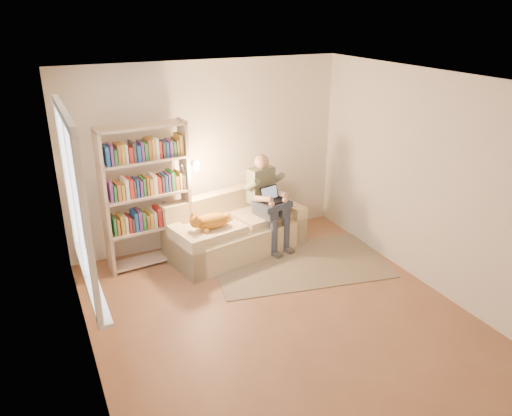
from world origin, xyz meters
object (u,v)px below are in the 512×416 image
laptop (269,198)px  bookshelf (146,189)px  cat (211,221)px  person (266,197)px  sofa (235,231)px

laptop → bookshelf: (-1.61, 0.33, 0.27)m
cat → laptop: (0.89, 0.05, 0.16)m
person → bookshelf: bearing=160.6°
person → cat: 0.93m
sofa → laptop: bearing=-32.2°
sofa → person: person is taller
cat → laptop: size_ratio=2.04×
sofa → bookshelf: size_ratio=1.07×
sofa → cat: bearing=-165.3°
cat → bookshelf: bearing=140.6°
bookshelf → sofa: bearing=-13.2°
cat → laptop: 0.90m
sofa → laptop: size_ratio=6.25×
cat → bookshelf: size_ratio=0.35×
person → cat: bearing=178.4°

